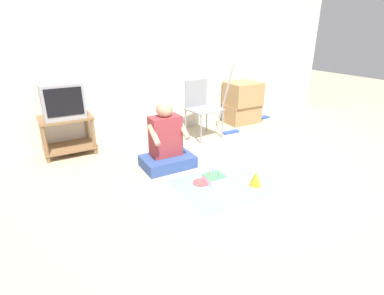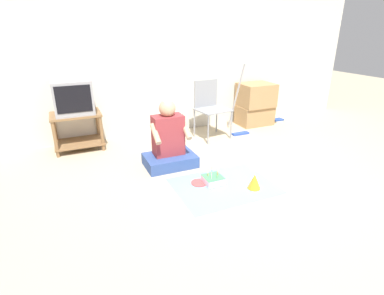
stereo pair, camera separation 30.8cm
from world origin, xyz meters
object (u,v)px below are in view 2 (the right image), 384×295
(tv, at_px, (73,97))
(paper_plate, at_px, (199,183))
(cardboard_box_stack, at_px, (255,104))
(person_seated, at_px, (169,143))
(party_hat_blue, at_px, (254,181))
(folding_chair, at_px, (210,105))
(dust_mop, at_px, (238,114))
(birthday_cake, at_px, (213,180))
(book_pile, at_px, (277,120))

(tv, bearing_deg, paper_plate, -55.42)
(cardboard_box_stack, distance_m, person_seated, 2.15)
(party_hat_blue, bearing_deg, paper_plate, 145.58)
(folding_chair, relative_size, party_hat_blue, 5.19)
(tv, bearing_deg, party_hat_blue, -50.60)
(dust_mop, height_order, birthday_cake, dust_mop)
(birthday_cake, height_order, paper_plate, birthday_cake)
(person_seated, height_order, paper_plate, person_seated)
(tv, relative_size, person_seated, 0.55)
(tv, distance_m, party_hat_blue, 2.57)
(dust_mop, xyz_separation_m, paper_plate, (-1.28, -1.29, -0.30))
(book_pile, xyz_separation_m, person_seated, (-2.38, -0.92, 0.26))
(birthday_cake, relative_size, party_hat_blue, 1.23)
(dust_mop, bearing_deg, paper_plate, -134.77)
(birthday_cake, bearing_deg, dust_mop, 49.72)
(person_seated, distance_m, birthday_cake, 0.73)
(cardboard_box_stack, distance_m, party_hat_blue, 2.31)
(paper_plate, bearing_deg, person_seated, 102.87)
(folding_chair, relative_size, dust_mop, 0.77)
(dust_mop, bearing_deg, book_pile, 12.29)
(person_seated, bearing_deg, book_pile, 21.00)
(tv, height_order, cardboard_box_stack, tv)
(person_seated, bearing_deg, dust_mop, 26.51)
(folding_chair, relative_size, cardboard_box_stack, 1.21)
(birthday_cake, bearing_deg, tv, 126.85)
(folding_chair, distance_m, book_pile, 1.55)
(dust_mop, bearing_deg, cardboard_box_stack, 28.17)
(dust_mop, height_order, party_hat_blue, dust_mop)
(cardboard_box_stack, relative_size, book_pile, 3.76)
(cardboard_box_stack, xyz_separation_m, paper_plate, (-1.78, -1.56, -0.35))
(book_pile, bearing_deg, folding_chair, -173.08)
(person_seated, bearing_deg, tv, 133.70)
(cardboard_box_stack, relative_size, dust_mop, 0.64)
(cardboard_box_stack, relative_size, paper_plate, 3.87)
(paper_plate, bearing_deg, folding_chair, 59.16)
(tv, bearing_deg, book_pile, -1.60)
(book_pile, bearing_deg, person_seated, -159.00)
(folding_chair, height_order, cardboard_box_stack, folding_chair)
(folding_chair, distance_m, person_seated, 1.20)
(cardboard_box_stack, bearing_deg, birthday_cake, -135.56)
(folding_chair, xyz_separation_m, birthday_cake, (-0.65, -1.38, -0.45))
(folding_chair, bearing_deg, cardboard_box_stack, 13.42)
(folding_chair, height_order, book_pile, folding_chair)
(dust_mop, distance_m, person_seated, 1.57)
(person_seated, bearing_deg, cardboard_box_stack, 26.95)
(party_hat_blue, height_order, paper_plate, party_hat_blue)
(folding_chair, bearing_deg, paper_plate, -120.84)
(book_pile, distance_m, person_seated, 2.57)
(tv, relative_size, book_pile, 2.59)
(tv, distance_m, cardboard_box_stack, 2.91)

